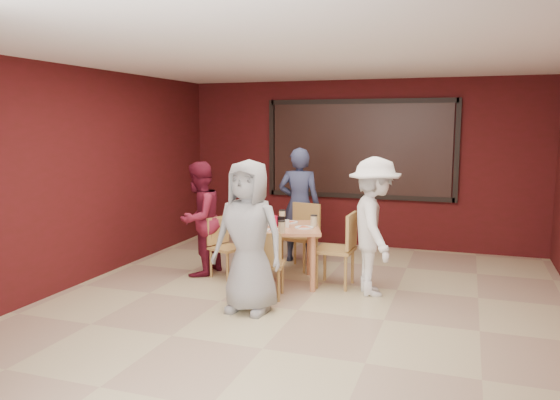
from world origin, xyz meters
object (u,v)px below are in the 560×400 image
(diner_front, at_px, (249,237))
(diner_left, at_px, (199,219))
(chair_back, at_px, (302,232))
(diner_right, at_px, (374,226))
(chair_front, at_px, (266,261))
(chair_right, at_px, (341,245))
(dining_table, at_px, (282,233))
(chair_left, at_px, (224,243))
(diner_back, at_px, (299,205))

(diner_front, bearing_deg, diner_left, 140.26)
(chair_back, xyz_separation_m, diner_right, (1.18, -0.90, 0.32))
(chair_front, relative_size, chair_right, 0.85)
(chair_front, bearing_deg, diner_front, -94.33)
(chair_front, xyz_separation_m, diner_right, (1.17, 0.61, 0.38))
(dining_table, relative_size, chair_left, 1.49)
(chair_left, xyz_separation_m, chair_right, (1.62, 0.05, 0.08))
(chair_back, xyz_separation_m, chair_right, (0.74, -0.73, 0.02))
(diner_back, xyz_separation_m, diner_left, (-1.09, -1.14, -0.08))
(chair_front, height_order, diner_right, diner_right)
(chair_right, xyz_separation_m, diner_left, (-1.98, -0.07, 0.24))
(chair_back, bearing_deg, diner_left, -146.93)
(chair_left, xyz_separation_m, diner_front, (0.86, -1.19, 0.39))
(chair_back, bearing_deg, chair_right, -44.75)
(chair_back, relative_size, chair_left, 1.14)
(chair_left, xyz_separation_m, diner_back, (0.73, 1.12, 0.40))
(dining_table, relative_size, chair_back, 1.30)
(diner_left, bearing_deg, diner_front, 51.09)
(chair_back, distance_m, diner_front, 2.00)
(diner_front, height_order, diner_left, diner_front)
(dining_table, xyz_separation_m, chair_right, (0.77, 0.09, -0.12))
(chair_front, bearing_deg, chair_right, 46.97)
(chair_back, height_order, diner_right, diner_right)
(chair_back, bearing_deg, chair_left, -138.46)
(chair_back, xyz_separation_m, diner_left, (-1.24, -0.81, 0.26))
(dining_table, bearing_deg, chair_right, 6.79)
(chair_front, height_order, chair_back, chair_back)
(dining_table, xyz_separation_m, chair_back, (0.03, 0.83, -0.14))
(chair_back, bearing_deg, diner_right, -37.41)
(dining_table, distance_m, diner_right, 1.22)
(chair_front, xyz_separation_m, chair_back, (-0.01, 1.52, 0.06))
(dining_table, height_order, diner_front, diner_front)
(diner_front, height_order, diner_right, diner_front)
(chair_back, relative_size, diner_back, 0.54)
(dining_table, height_order, diner_left, diner_left)
(dining_table, distance_m, diner_front, 1.16)
(chair_right, height_order, diner_back, diner_back)
(chair_front, xyz_separation_m, diner_left, (-1.25, 0.71, 0.32))
(dining_table, height_order, diner_back, diner_back)
(chair_back, relative_size, diner_left, 0.59)
(chair_back, bearing_deg, dining_table, -92.03)
(chair_right, height_order, diner_right, diner_right)
(chair_left, height_order, diner_back, diner_back)
(diner_front, bearing_deg, diner_back, 97.32)
(dining_table, relative_size, diner_right, 0.72)
(diner_front, relative_size, diner_right, 1.01)
(diner_right, bearing_deg, chair_right, 48.71)
(chair_back, distance_m, diner_back, 0.50)
(chair_left, distance_m, diner_right, 2.10)
(dining_table, distance_m, chair_right, 0.78)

